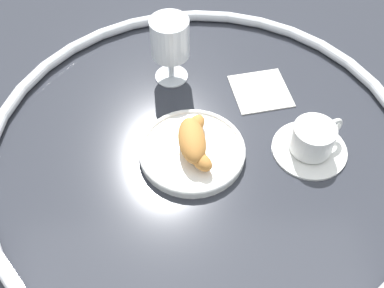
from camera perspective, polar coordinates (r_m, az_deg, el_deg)
ground_plane at (r=0.86m, az=1.03°, el=-0.60°), size 2.20×2.20×0.00m
table_chrome_rim at (r=0.86m, az=1.04°, el=-0.11°), size 0.79×0.79×0.02m
pastry_plate at (r=0.85m, az=-0.00°, el=-0.84°), size 0.19×0.19×0.02m
croissant_large at (r=0.83m, az=0.22°, el=0.39°), size 0.14×0.07×0.04m
coffee_cup_near at (r=0.87m, az=14.28°, el=0.36°), size 0.14×0.14×0.06m
juice_glass_left at (r=0.93m, az=-2.67°, el=12.22°), size 0.08×0.08×0.14m
folded_napkin at (r=0.97m, az=8.25°, el=6.38°), size 0.13×0.13×0.01m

